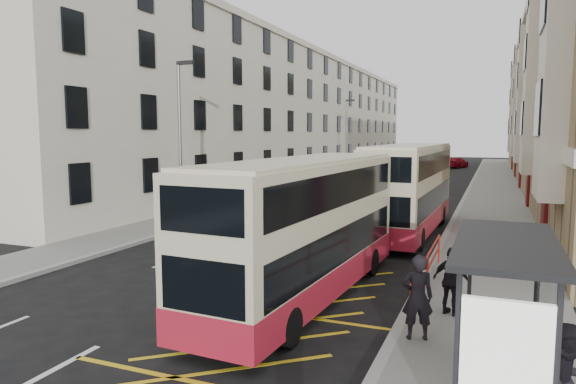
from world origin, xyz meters
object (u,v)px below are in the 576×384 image
at_px(street_lamp_near, 181,134).
at_px(pedestrian_near, 417,297).
at_px(car_silver, 388,164).
at_px(car_red, 456,162).
at_px(pedestrian_far, 452,281).
at_px(double_decker_rear, 410,189).
at_px(street_lamp_far, 346,134).
at_px(pedestrian_mid, 568,384).
at_px(car_dark, 402,161).
at_px(double_decker_front, 305,229).
at_px(bus_shelter, 515,289).
at_px(white_van, 353,176).

height_order(street_lamp_near, pedestrian_near, street_lamp_near).
xyz_separation_m(car_silver, car_red, (7.92, 7.70, -0.02)).
bearing_deg(pedestrian_far, double_decker_rear, -52.11).
height_order(street_lamp_far, pedestrian_near, street_lamp_far).
height_order(pedestrian_near, pedestrian_mid, pedestrian_near).
relative_size(street_lamp_near, double_decker_rear, 0.76).
height_order(car_dark, car_red, car_dark).
height_order(pedestrian_near, car_red, pedestrian_near).
height_order(street_lamp_near, pedestrian_far, street_lamp_near).
height_order(street_lamp_far, car_dark, street_lamp_far).
xyz_separation_m(double_decker_front, car_red, (-0.18, 60.91, -1.28)).
xyz_separation_m(double_decker_rear, pedestrian_near, (2.18, -12.87, -1.02)).
bearing_deg(double_decker_rear, car_dark, 101.71).
bearing_deg(pedestrian_near, street_lamp_near, -57.10).
relative_size(bus_shelter, double_decker_front, 0.42).
bearing_deg(double_decker_rear, pedestrian_far, -74.16).
distance_m(street_lamp_near, pedestrian_far, 16.19).
distance_m(pedestrian_near, pedestrian_mid, 4.01).
distance_m(street_lamp_near, double_decker_front, 12.71).
height_order(pedestrian_far, car_dark, pedestrian_far).
height_order(street_lamp_near, street_lamp_far, same).
xyz_separation_m(pedestrian_mid, car_dark, (-13.47, 65.67, -0.25)).
relative_size(double_decker_rear, car_red, 2.05).
relative_size(pedestrian_mid, pedestrian_far, 1.04).
relative_size(street_lamp_near, car_silver, 1.79).
bearing_deg(car_silver, car_dark, 91.78).
height_order(double_decker_front, car_red, double_decker_front).
xyz_separation_m(double_decker_rear, pedestrian_far, (2.75, -10.98, -1.11)).
bearing_deg(pedestrian_near, car_silver, -96.95).
relative_size(double_decker_rear, pedestrian_mid, 5.88).
bearing_deg(double_decker_front, street_lamp_far, 107.31).
height_order(double_decker_rear, car_red, double_decker_rear).
bearing_deg(pedestrian_mid, car_silver, 72.17).
bearing_deg(car_dark, street_lamp_far, -87.41).
distance_m(pedestrian_mid, white_van, 40.09).
xyz_separation_m(street_lamp_far, pedestrian_near, (12.85, -40.19, -3.53)).
distance_m(pedestrian_mid, car_dark, 67.04).
height_order(bus_shelter, white_van, bus_shelter).
height_order(car_silver, car_red, car_silver).
height_order(double_decker_front, pedestrian_near, double_decker_front).
relative_size(pedestrian_far, car_red, 0.34).
height_order(double_decker_rear, white_van, double_decker_rear).
bearing_deg(car_red, pedestrian_near, 109.81).
xyz_separation_m(street_lamp_far, double_decker_front, (9.45, -38.09, -2.61)).
relative_size(double_decker_front, pedestrian_mid, 5.65).
height_order(double_decker_front, pedestrian_mid, double_decker_front).
distance_m(bus_shelter, car_silver, 59.06).
height_order(car_silver, car_dark, car_dark).
distance_m(white_van, car_red, 29.11).
relative_size(car_silver, car_red, 0.88).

